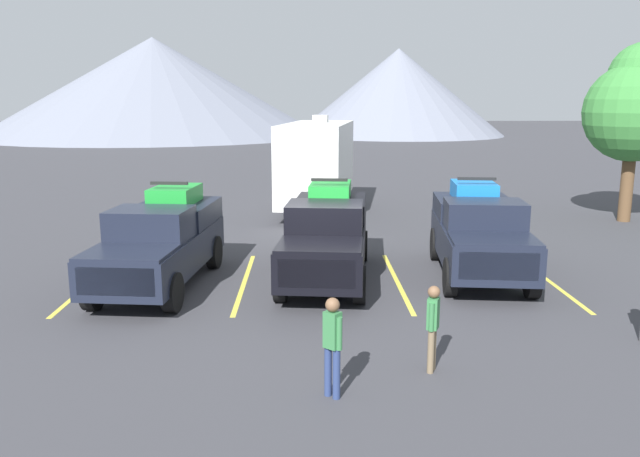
# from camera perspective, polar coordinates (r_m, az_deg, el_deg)

# --- Properties ---
(ground_plane) EXTENTS (240.00, 240.00, 0.00)m
(ground_plane) POSITION_cam_1_polar(r_m,az_deg,el_deg) (15.86, 0.14, -5.57)
(ground_plane) COLOR #38383D
(pickup_truck_a) EXTENTS (2.58, 5.76, 2.53)m
(pickup_truck_a) POSITION_cam_1_polar(r_m,az_deg,el_deg) (16.66, -13.94, -0.95)
(pickup_truck_a) COLOR black
(pickup_truck_a) RESTS_ON ground
(pickup_truck_b) EXTENTS (2.60, 6.07, 2.52)m
(pickup_truck_b) POSITION_cam_1_polar(r_m,az_deg,el_deg) (16.83, 0.63, -0.46)
(pickup_truck_b) COLOR black
(pickup_truck_b) RESTS_ON ground
(pickup_truck_c) EXTENTS (2.65, 5.41, 2.54)m
(pickup_truck_c) POSITION_cam_1_polar(r_m,az_deg,el_deg) (17.52, 14.01, -0.28)
(pickup_truck_c) COLOR black
(pickup_truck_c) RESTS_ON ground
(lot_stripe_a) EXTENTS (0.12, 5.50, 0.01)m
(lot_stripe_a) POSITION_cam_1_polar(r_m,az_deg,el_deg) (17.56, -19.78, -4.56)
(lot_stripe_a) COLOR gold
(lot_stripe_a) RESTS_ON ground
(lot_stripe_b) EXTENTS (0.12, 5.50, 0.01)m
(lot_stripe_b) POSITION_cam_1_polar(r_m,az_deg,el_deg) (16.72, -6.75, -4.73)
(lot_stripe_b) COLOR gold
(lot_stripe_b) RESTS_ON ground
(lot_stripe_c) EXTENTS (0.12, 5.50, 0.01)m
(lot_stripe_c) POSITION_cam_1_polar(r_m,az_deg,el_deg) (16.81, 6.87, -4.65)
(lot_stripe_c) COLOR gold
(lot_stripe_c) RESTS_ON ground
(lot_stripe_d) EXTENTS (0.12, 5.50, 0.01)m
(lot_stripe_d) POSITION_cam_1_polar(r_m,az_deg,el_deg) (17.80, 19.64, -4.34)
(lot_stripe_d) COLOR gold
(lot_stripe_d) RESTS_ON ground
(camper_trailer_a) EXTENTS (3.44, 8.22, 3.97)m
(camper_trailer_a) POSITION_cam_1_polar(r_m,az_deg,el_deg) (26.64, -0.24, 5.98)
(camper_trailer_a) COLOR white
(camper_trailer_a) RESTS_ON ground
(person_a) EXTENTS (0.31, 0.30, 1.65)m
(person_a) POSITION_cam_1_polar(r_m,az_deg,el_deg) (10.15, 1.11, -9.97)
(person_a) COLOR navy
(person_a) RESTS_ON ground
(person_c) EXTENTS (0.25, 0.32, 1.54)m
(person_c) POSITION_cam_1_polar(r_m,az_deg,el_deg) (11.25, 10.03, -8.27)
(person_c) COLOR #726047
(person_c) RESTS_ON ground
(tree_a) EXTENTS (3.70, 3.70, 6.74)m
(tree_a) POSITION_cam_1_polar(r_m,az_deg,el_deg) (27.09, 26.38, 9.91)
(tree_a) COLOR brown
(tree_a) RESTS_ON ground
(mountain_ridge) EXTENTS (164.65, 47.07, 17.74)m
(mountain_ridge) POSITION_cam_1_polar(r_m,az_deg,el_deg) (84.96, 4.68, 13.00)
(mountain_ridge) COLOR slate
(mountain_ridge) RESTS_ON ground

